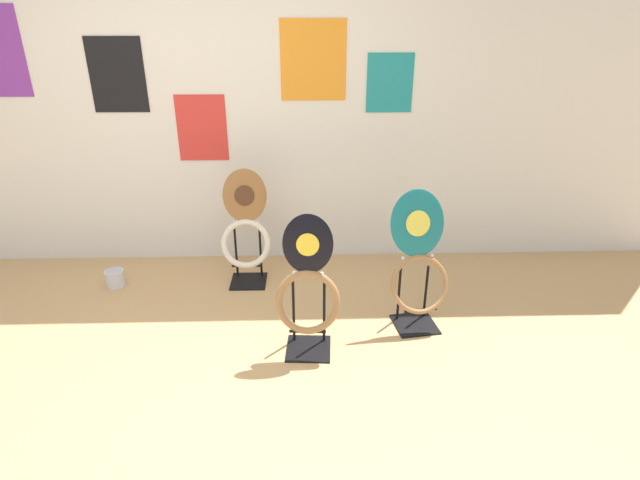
% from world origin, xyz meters
% --- Properties ---
extents(ground_plane, '(14.00, 14.00, 0.00)m').
position_xyz_m(ground_plane, '(0.00, 0.00, 0.00)').
color(ground_plane, tan).
extents(wall_back, '(8.00, 0.07, 2.60)m').
position_xyz_m(wall_back, '(-0.00, 1.93, 1.30)').
color(wall_back, silver).
rests_on(wall_back, ground_plane).
extents(toilet_seat_display_teal_sax, '(0.42, 0.36, 0.94)m').
position_xyz_m(toilet_seat_display_teal_sax, '(1.47, 0.81, 0.44)').
color(toilet_seat_display_teal_sax, black).
rests_on(toilet_seat_display_teal_sax, ground_plane).
extents(toilet_seat_display_jazz_black, '(0.41, 0.30, 0.90)m').
position_xyz_m(toilet_seat_display_jazz_black, '(0.73, 0.53, 0.41)').
color(toilet_seat_display_jazz_black, black).
rests_on(toilet_seat_display_jazz_black, ground_plane).
extents(toilet_seat_display_woodgrain, '(0.38, 0.28, 0.90)m').
position_xyz_m(toilet_seat_display_woodgrain, '(0.26, 1.44, 0.42)').
color(toilet_seat_display_woodgrain, black).
rests_on(toilet_seat_display_woodgrain, ground_plane).
extents(paint_can, '(0.15, 0.15, 0.14)m').
position_xyz_m(paint_can, '(-0.78, 1.40, 0.07)').
color(paint_can, silver).
rests_on(paint_can, ground_plane).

